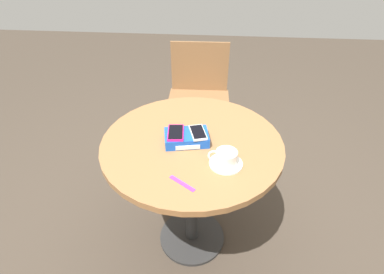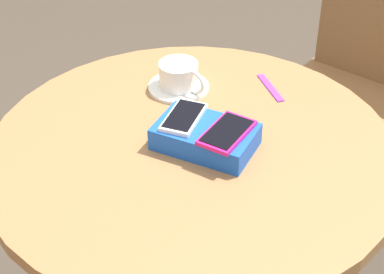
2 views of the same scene
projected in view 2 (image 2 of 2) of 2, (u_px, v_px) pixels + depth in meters
round_table at (192, 194)px, 1.40m from camera, size 0.85×0.85×0.74m
phone_box at (205, 137)px, 1.30m from camera, size 0.22×0.16×0.05m
phone_magenta at (227, 132)px, 1.26m from camera, size 0.08×0.13×0.01m
phone_white at (184, 117)px, 1.31m from camera, size 0.09×0.13×0.01m
saucer at (179, 87)px, 1.49m from camera, size 0.14×0.14×0.01m
coffee_cup at (179, 75)px, 1.47m from camera, size 0.12×0.09×0.06m
lanyard_strap at (270, 88)px, 1.49m from camera, size 0.11×0.08×0.00m
chair_far_side at (353, 97)px, 2.01m from camera, size 0.47×0.47×0.83m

